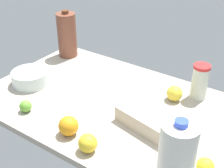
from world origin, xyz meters
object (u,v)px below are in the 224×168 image
(tumbler_cup, at_px, (200,82))
(lime_beside_bowl, at_px, (26,106))
(orange_near_front, at_px, (68,126))
(lemon_loose, at_px, (205,166))
(egg_carton, at_px, (153,124))
(lemon_by_jug, at_px, (88,143))
(lemon_far_back, at_px, (175,93))
(chocolate_milk_jug, at_px, (67,35))
(milk_jug, at_px, (177,156))
(mixing_bowl, at_px, (30,78))

(tumbler_cup, bearing_deg, lime_beside_bowl, 42.72)
(orange_near_front, height_order, lemon_loose, orange_near_front)
(egg_carton, height_order, lemon_by_jug, lemon_by_jug)
(tumbler_cup, distance_m, lemon_loose, 0.48)
(lemon_loose, height_order, lemon_far_back, lemon_far_back)
(chocolate_milk_jug, relative_size, lime_beside_bowl, 5.13)
(milk_jug, height_order, tumbler_cup, milk_jug)
(mixing_bowl, distance_m, lemon_by_jug, 0.58)
(tumbler_cup, xyz_separation_m, lemon_loose, (-0.20, 0.44, -0.05))
(egg_carton, relative_size, lime_beside_bowl, 5.96)
(mixing_bowl, relative_size, lime_beside_bowl, 3.41)
(orange_near_front, bearing_deg, egg_carton, -141.68)
(tumbler_cup, distance_m, lime_beside_bowl, 0.79)
(egg_carton, height_order, lime_beside_bowl, egg_carton)
(mixing_bowl, height_order, lemon_far_back, lemon_far_back)
(lime_beside_bowl, bearing_deg, mixing_bowl, -47.83)
(egg_carton, bearing_deg, mixing_bowl, 12.96)
(chocolate_milk_jug, bearing_deg, tumbler_cup, 179.82)
(tumbler_cup, xyz_separation_m, lime_beside_bowl, (0.58, 0.54, -0.06))
(chocolate_milk_jug, xyz_separation_m, lemon_by_jug, (-0.61, 0.58, -0.09))
(lemon_far_back, bearing_deg, orange_near_front, 62.49)
(lemon_loose, bearing_deg, chocolate_milk_jug, -23.69)
(mixing_bowl, xyz_separation_m, lemon_by_jug, (-0.54, 0.22, 0.00))
(milk_jug, distance_m, mixing_bowl, 0.89)
(lemon_loose, bearing_deg, mixing_bowl, -4.87)
(lemon_far_back, bearing_deg, tumbler_cup, -134.19)
(mixing_bowl, bearing_deg, lime_beside_bowl, 132.17)
(tumbler_cup, bearing_deg, lemon_far_back, 45.81)
(lemon_loose, xyz_separation_m, lemon_by_jug, (0.39, 0.14, 0.01))
(chocolate_milk_jug, bearing_deg, egg_carton, 155.71)
(lemon_far_back, xyz_separation_m, lemon_by_jug, (0.12, 0.49, -0.00))
(orange_near_front, height_order, lemon_by_jug, orange_near_front)
(lemon_far_back, distance_m, lime_beside_bowl, 0.67)
(milk_jug, height_order, lemon_far_back, milk_jug)
(milk_jug, xyz_separation_m, tumbler_cup, (0.13, -0.54, -0.04))
(lemon_far_back, bearing_deg, egg_carton, 95.43)
(lemon_by_jug, bearing_deg, chocolate_milk_jug, -43.62)
(chocolate_milk_jug, bearing_deg, milk_jug, 149.93)
(milk_jug, relative_size, chocolate_milk_jug, 0.94)
(mixing_bowl, xyz_separation_m, chocolate_milk_jug, (0.07, -0.36, 0.09))
(milk_jug, relative_size, lemon_far_back, 3.56)
(mixing_bowl, bearing_deg, chocolate_milk_jug, -79.52)
(egg_carton, xyz_separation_m, lemon_loose, (-0.25, 0.10, -0.00))
(chocolate_milk_jug, distance_m, lime_beside_bowl, 0.59)
(chocolate_milk_jug, height_order, lemon_far_back, chocolate_milk_jug)
(milk_jug, bearing_deg, orange_near_front, 0.80)
(lemon_far_back, height_order, lime_beside_bowl, lemon_far_back)
(egg_carton, relative_size, lemon_far_back, 4.39)
(lime_beside_bowl, bearing_deg, lemon_far_back, -137.82)
(chocolate_milk_jug, distance_m, lemon_loose, 1.10)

